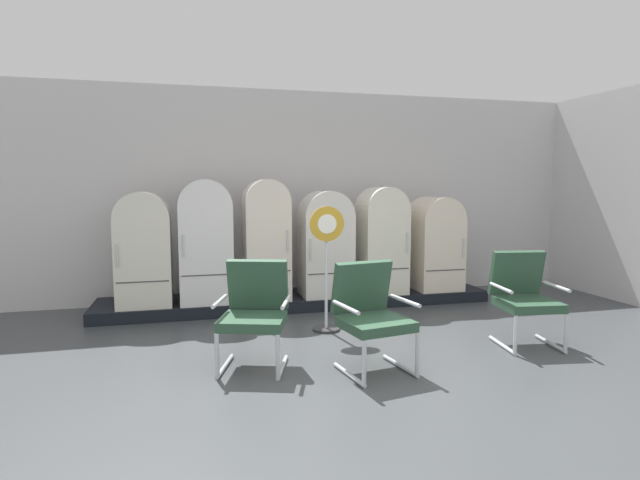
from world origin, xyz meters
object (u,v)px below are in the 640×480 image
(refrigerator_1, at_px, (206,238))
(armchair_left, at_px, (255,308))
(refrigerator_5, at_px, (435,241))
(armchair_right, at_px, (524,293))
(sign_stand, at_px, (326,274))
(refrigerator_2, at_px, (266,235))
(refrigerator_0, at_px, (144,246))
(refrigerator_3, at_px, (325,241))
(armchair_center, at_px, (371,311))
(refrigerator_4, at_px, (382,237))

(refrigerator_1, distance_m, armchair_left, 2.19)
(refrigerator_5, bearing_deg, refrigerator_1, -179.14)
(armchair_right, distance_m, sign_stand, 2.16)
(refrigerator_2, height_order, armchair_left, refrigerator_2)
(refrigerator_0, relative_size, refrigerator_1, 0.90)
(refrigerator_0, height_order, refrigerator_3, refrigerator_3)
(armchair_left, distance_m, armchair_right, 2.87)
(armchair_right, xyz_separation_m, sign_stand, (-1.92, 0.99, 0.12))
(armchair_center, bearing_deg, armchair_left, 160.51)
(armchair_left, bearing_deg, refrigerator_0, 118.63)
(armchair_right, distance_m, armchair_center, 1.87)
(armchair_right, relative_size, sign_stand, 0.68)
(refrigerator_3, xyz_separation_m, armchair_right, (1.62, -2.17, -0.38))
(refrigerator_3, distance_m, armchair_left, 2.48)
(refrigerator_3, xyz_separation_m, armchair_center, (-0.23, -2.47, -0.38))
(armchair_right, bearing_deg, sign_stand, 152.76)
(sign_stand, bearing_deg, refrigerator_1, 138.56)
(refrigerator_4, bearing_deg, armchair_center, -113.39)
(refrigerator_1, xyz_separation_m, armchair_right, (3.25, -2.16, -0.47))
(armchair_center, bearing_deg, refrigerator_0, 131.27)
(refrigerator_1, distance_m, refrigerator_4, 2.47)
(refrigerator_3, bearing_deg, armchair_center, -95.36)
(sign_stand, bearing_deg, refrigerator_2, 113.90)
(refrigerator_0, distance_m, armchair_left, 2.44)
(refrigerator_1, xyz_separation_m, sign_stand, (1.33, -1.17, -0.35))
(armchair_left, height_order, armchair_center, same)
(refrigerator_0, distance_m, refrigerator_2, 1.58)
(refrigerator_3, xyz_separation_m, refrigerator_5, (1.70, 0.05, -0.05))
(refrigerator_2, distance_m, armchair_right, 3.31)
(armchair_left, bearing_deg, refrigerator_4, 45.31)
(refrigerator_1, height_order, refrigerator_5, refrigerator_1)
(refrigerator_5, xyz_separation_m, armchair_right, (-0.08, -2.21, -0.33))
(refrigerator_3, bearing_deg, sign_stand, -104.40)
(armchair_left, xyz_separation_m, sign_stand, (0.95, 0.93, 0.12))
(refrigerator_5, bearing_deg, refrigerator_0, -179.44)
(refrigerator_1, height_order, sign_stand, refrigerator_1)
(refrigerator_0, xyz_separation_m, refrigerator_1, (0.77, -0.01, 0.09))
(refrigerator_2, bearing_deg, refrigerator_0, -179.58)
(refrigerator_0, relative_size, refrigerator_4, 0.96)
(refrigerator_4, xyz_separation_m, armchair_left, (-2.09, -2.11, -0.41))
(refrigerator_1, distance_m, refrigerator_3, 1.64)
(refrigerator_2, distance_m, armchair_left, 2.22)
(refrigerator_0, bearing_deg, refrigerator_5, 0.56)
(refrigerator_1, bearing_deg, armchair_center, -60.43)
(armchair_center, bearing_deg, refrigerator_3, 84.64)
(refrigerator_1, xyz_separation_m, armchair_center, (1.40, -2.47, -0.47))
(refrigerator_1, bearing_deg, refrigerator_3, 0.15)
(refrigerator_5, bearing_deg, sign_stand, -148.54)
(refrigerator_5, relative_size, sign_stand, 0.94)
(refrigerator_5, bearing_deg, refrigerator_4, -176.85)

